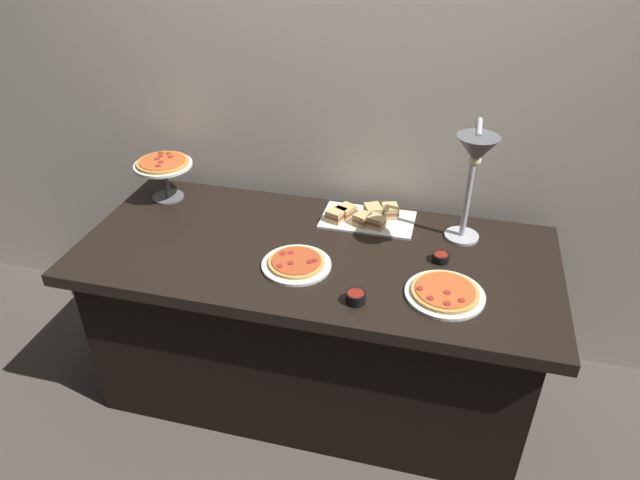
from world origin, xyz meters
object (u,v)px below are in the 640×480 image
at_px(pizza_plate_front, 445,293).
at_px(sauce_cup_near, 441,257).
at_px(heat_lamp, 475,161).
at_px(pizza_plate_raised_stand, 164,167).
at_px(pizza_plate_center, 296,263).
at_px(sandwich_platter, 365,217).
at_px(sauce_cup_far, 356,297).

relative_size(pizza_plate_front, sauce_cup_near, 4.32).
distance_m(heat_lamp, pizza_plate_raised_stand, 1.36).
xyz_separation_m(pizza_plate_front, pizza_plate_raised_stand, (-1.29, 0.43, 0.14)).
relative_size(heat_lamp, pizza_plate_center, 1.94).
height_order(pizza_plate_raised_stand, sauce_cup_near, pizza_plate_raised_stand).
relative_size(heat_lamp, pizza_plate_raised_stand, 2.00).
relative_size(pizza_plate_raised_stand, sandwich_platter, 0.65).
height_order(pizza_plate_front, sauce_cup_near, sauce_cup_near).
distance_m(pizza_plate_center, sauce_cup_near, 0.56).
relative_size(heat_lamp, sauce_cup_near, 7.86).
relative_size(heat_lamp, sandwich_platter, 1.31).
bearing_deg(sauce_cup_near, pizza_plate_raised_stand, 170.52).
relative_size(pizza_plate_raised_stand, sauce_cup_far, 3.68).
distance_m(pizza_plate_front, sauce_cup_far, 0.32).
relative_size(pizza_plate_raised_stand, sauce_cup_near, 3.94).
distance_m(pizza_plate_front, sandwich_platter, 0.57).
distance_m(heat_lamp, sauce_cup_far, 0.65).
bearing_deg(pizza_plate_center, heat_lamp, 21.38).
height_order(heat_lamp, pizza_plate_raised_stand, heat_lamp).
relative_size(sandwich_platter, sauce_cup_near, 6.02).
bearing_deg(sauce_cup_far, pizza_plate_center, 148.89).
xyz_separation_m(sandwich_platter, sauce_cup_far, (0.07, -0.55, -0.00)).
bearing_deg(heat_lamp, pizza_plate_front, -98.15).
bearing_deg(pizza_plate_front, sauce_cup_far, -159.41).
height_order(sauce_cup_near, sauce_cup_far, sauce_cup_far).
distance_m(pizza_plate_center, sandwich_platter, 0.44).
bearing_deg(pizza_plate_front, pizza_plate_center, 175.41).
bearing_deg(sauce_cup_near, sauce_cup_far, -129.33).
height_order(heat_lamp, sauce_cup_far, heat_lamp).
height_order(pizza_plate_raised_stand, sandwich_platter, pizza_plate_raised_stand).
distance_m(heat_lamp, sauce_cup_near, 0.40).
height_order(pizza_plate_center, sandwich_platter, sandwich_platter).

